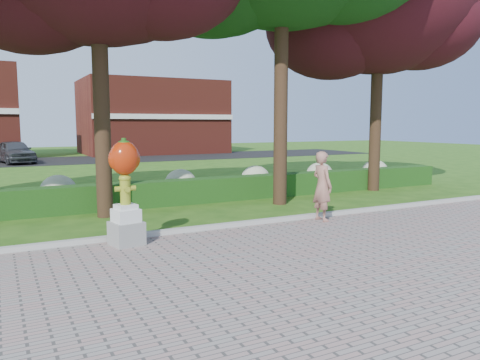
{
  "coord_description": "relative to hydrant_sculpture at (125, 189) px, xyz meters",
  "views": [
    {
      "loc": [
        -4.64,
        -7.27,
        2.6
      ],
      "look_at": [
        -0.32,
        1.0,
        1.48
      ],
      "focal_mm": 35.0,
      "sensor_mm": 36.0,
      "label": 1
    }
  ],
  "objects": [
    {
      "name": "street",
      "position": [
        2.27,
        25.5,
        -1.23
      ],
      "size": [
        50.0,
        8.0,
        0.02
      ],
      "primitive_type": "cube",
      "color": "black",
      "rests_on": "ground"
    },
    {
      "name": "curb",
      "position": [
        2.27,
        0.5,
        -1.17
      ],
      "size": [
        40.0,
        0.18,
        0.15
      ],
      "primitive_type": "cube",
      "color": "#ADADA5",
      "rests_on": "ground"
    },
    {
      "name": "parked_car",
      "position": [
        -1.28,
        24.5,
        -0.46
      ],
      "size": [
        2.74,
        4.79,
        1.53
      ],
      "primitive_type": "imported",
      "rotation": [
        0.0,
        0.0,
        0.22
      ],
      "color": "#3C3E43",
      "rests_on": "street"
    },
    {
      "name": "building_right",
      "position": [
        10.27,
        31.5,
        1.96
      ],
      "size": [
        12.0,
        8.0,
        6.4
      ],
      "primitive_type": "cube",
      "color": "maroon",
      "rests_on": "ground"
    },
    {
      "name": "lawn_hedge",
      "position": [
        2.27,
        4.5,
        -0.84
      ],
      "size": [
        24.0,
        0.7,
        0.8
      ],
      "primitive_type": "cube",
      "color": "#134112",
      "rests_on": "ground"
    },
    {
      "name": "hydrant_sculpture",
      "position": [
        0.0,
        0.0,
        0.0
      ],
      "size": [
        0.72,
        0.72,
        2.27
      ],
      "rotation": [
        0.0,
        0.0,
        0.2
      ],
      "color": "gray",
      "rests_on": "walkway"
    },
    {
      "name": "hydrangea_row",
      "position": [
        2.84,
        5.5,
        -0.69
      ],
      "size": [
        20.1,
        1.1,
        0.99
      ],
      "color": "#BBC899",
      "rests_on": "ground"
    },
    {
      "name": "tree_far_right",
      "position": [
        10.67,
        4.08,
        5.72
      ],
      "size": [
        7.88,
        6.72,
        10.21
      ],
      "color": "black",
      "rests_on": "ground"
    },
    {
      "name": "ground",
      "position": [
        2.27,
        -2.5,
        -1.24
      ],
      "size": [
        100.0,
        100.0,
        0.0
      ],
      "primitive_type": "plane",
      "color": "#295415",
      "rests_on": "ground"
    },
    {
      "name": "woman",
      "position": [
        5.24,
        0.1,
        -0.28
      ],
      "size": [
        0.46,
        0.69,
        1.85
      ],
      "primitive_type": "imported",
      "rotation": [
        0.0,
        0.0,
        1.6
      ],
      "color": "#A36D5D",
      "rests_on": "walkway"
    },
    {
      "name": "walkway",
      "position": [
        2.27,
        -6.5,
        -1.22
      ],
      "size": [
        40.0,
        14.0,
        0.04
      ],
      "primitive_type": "cube",
      "color": "gray",
      "rests_on": "ground"
    }
  ]
}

